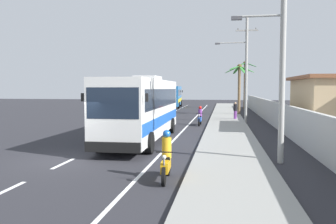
# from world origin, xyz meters

# --- Properties ---
(ground_plane) EXTENTS (160.00, 160.00, 0.00)m
(ground_plane) POSITION_xyz_m (0.00, 0.00, 0.00)
(ground_plane) COLOR #28282D
(sidewalk_kerb) EXTENTS (3.20, 90.00, 0.14)m
(sidewalk_kerb) POSITION_xyz_m (6.80, 10.00, 0.07)
(sidewalk_kerb) COLOR gray
(sidewalk_kerb) RESTS_ON ground
(lane_markings) EXTENTS (3.71, 71.00, 0.01)m
(lane_markings) POSITION_xyz_m (2.20, 14.77, 0.00)
(lane_markings) COLOR white
(lane_markings) RESTS_ON ground
(boundary_wall) EXTENTS (0.24, 60.00, 1.99)m
(boundary_wall) POSITION_xyz_m (10.60, 14.00, 1.00)
(boundary_wall) COLOR #B2B2AD
(boundary_wall) RESTS_ON ground
(coach_bus_foreground) EXTENTS (2.98, 12.00, 3.85)m
(coach_bus_foreground) POSITION_xyz_m (1.77, 5.90, 2.00)
(coach_bus_foreground) COLOR silver
(coach_bus_foreground) RESTS_ON ground
(coach_bus_far_lane) EXTENTS (3.49, 10.84, 3.68)m
(coach_bus_far_lane) POSITION_xyz_m (-1.63, 40.96, 1.91)
(coach_bus_far_lane) COLOR #2366A8
(coach_bus_far_lane) RESTS_ON ground
(motorcycle_beside_bus) EXTENTS (0.56, 1.96, 1.60)m
(motorcycle_beside_bus) POSITION_xyz_m (4.55, 14.86, 0.65)
(motorcycle_beside_bus) COLOR black
(motorcycle_beside_bus) RESTS_ON ground
(motorcycle_trailing) EXTENTS (0.56, 1.96, 1.68)m
(motorcycle_trailing) POSITION_xyz_m (4.57, -2.70, 0.68)
(motorcycle_trailing) COLOR black
(motorcycle_trailing) RESTS_ON ground
(pedestrian_near_kerb) EXTENTS (0.36, 0.36, 1.61)m
(pedestrian_near_kerb) POSITION_xyz_m (7.62, 19.88, 0.97)
(pedestrian_near_kerb) COLOR #75388E
(pedestrian_near_kerb) RESTS_ON sidewalk_kerb
(utility_pole_nearest) EXTENTS (3.36, 0.24, 8.35)m
(utility_pole_nearest) POSITION_xyz_m (8.73, 0.63, 4.46)
(utility_pole_nearest) COLOR #9E9E99
(utility_pole_nearest) RESTS_ON ground
(utility_pole_mid) EXTENTS (3.77, 0.24, 9.53)m
(utility_pole_mid) POSITION_xyz_m (8.36, 17.85, 5.07)
(utility_pole_mid) COLOR #9E9E99
(utility_pole_mid) RESTS_ON ground
(palm_nearest) EXTENTS (3.32, 3.47, 7.18)m
(palm_nearest) POSITION_xyz_m (9.64, 39.64, 5.00)
(palm_nearest) COLOR brown
(palm_nearest) RESTS_ON ground
(palm_second) EXTENTS (3.38, 3.15, 5.85)m
(palm_second) POSITION_xyz_m (8.25, 26.52, 4.15)
(palm_second) COLOR brown
(palm_second) RESTS_ON ground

